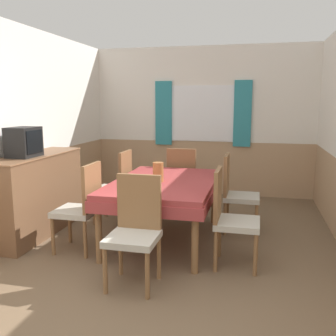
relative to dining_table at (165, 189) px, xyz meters
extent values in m
cube|color=white|center=(0.08, 2.45, 1.14)|extent=(4.27, 0.05, 1.65)
cube|color=tan|center=(0.08, 2.45, -0.16)|extent=(4.27, 0.05, 0.95)
cube|color=white|center=(0.08, 2.42, 0.81)|extent=(1.22, 0.01, 0.97)
cube|color=teal|center=(-0.61, 2.40, 0.81)|extent=(0.30, 0.03, 1.13)
cube|color=teal|center=(0.78, 2.40, 0.81)|extent=(0.30, 0.03, 1.13)
cube|color=white|center=(-1.88, 0.18, 1.14)|extent=(0.05, 4.90, 1.65)
cube|color=tan|center=(-1.88, 0.18, -0.16)|extent=(0.05, 4.90, 0.95)
cube|color=#9E3838|center=(0.00, 0.00, 0.07)|extent=(1.16, 1.76, 0.06)
cube|color=#9E3838|center=(0.00, 0.00, -0.02)|extent=(1.19, 1.79, 0.12)
cylinder|color=brown|center=(-0.50, -0.80, -0.30)|extent=(0.07, 0.07, 0.67)
cylinder|color=brown|center=(0.50, -0.80, -0.30)|extent=(0.07, 0.07, 0.67)
cylinder|color=brown|center=(-0.50, 0.80, -0.30)|extent=(0.07, 0.07, 0.67)
cylinder|color=brown|center=(0.50, 0.80, -0.30)|extent=(0.07, 0.07, 0.67)
cylinder|color=brown|center=(-1.07, 0.34, -0.42)|extent=(0.04, 0.04, 0.42)
cylinder|color=brown|center=(-1.07, 0.72, -0.42)|extent=(0.04, 0.04, 0.42)
cylinder|color=brown|center=(-0.69, 0.34, -0.42)|extent=(0.04, 0.04, 0.42)
cylinder|color=brown|center=(-0.69, 0.72, -0.42)|extent=(0.04, 0.04, 0.42)
cube|color=#B7B2A3|center=(-0.88, 0.53, -0.18)|extent=(0.44, 0.44, 0.06)
cube|color=brown|center=(-0.68, 0.53, 0.10)|extent=(0.04, 0.42, 0.51)
cylinder|color=brown|center=(1.07, 0.72, -0.42)|extent=(0.04, 0.04, 0.42)
cylinder|color=brown|center=(1.07, 0.34, -0.42)|extent=(0.04, 0.04, 0.42)
cylinder|color=brown|center=(0.69, 0.72, -0.42)|extent=(0.04, 0.04, 0.42)
cylinder|color=brown|center=(0.69, 0.34, -0.42)|extent=(0.04, 0.04, 0.42)
cube|color=#B7B2A3|center=(0.88, 0.53, -0.18)|extent=(0.44, 0.44, 0.06)
cube|color=brown|center=(0.68, 0.53, 0.10)|extent=(0.04, 0.42, 0.51)
cylinder|color=brown|center=(-1.07, -0.72, -0.42)|extent=(0.04, 0.04, 0.42)
cylinder|color=brown|center=(-1.07, -0.34, -0.42)|extent=(0.04, 0.04, 0.42)
cylinder|color=brown|center=(-0.69, -0.72, -0.42)|extent=(0.04, 0.04, 0.42)
cylinder|color=brown|center=(-0.69, -0.34, -0.42)|extent=(0.04, 0.04, 0.42)
cube|color=#B7B2A3|center=(-0.88, -0.53, -0.18)|extent=(0.44, 0.44, 0.06)
cube|color=brown|center=(-0.68, -0.53, 0.10)|extent=(0.04, 0.42, 0.51)
cylinder|color=brown|center=(1.07, -0.34, -0.42)|extent=(0.04, 0.04, 0.42)
cylinder|color=brown|center=(1.07, -0.72, -0.42)|extent=(0.04, 0.04, 0.42)
cylinder|color=brown|center=(0.69, -0.34, -0.42)|extent=(0.04, 0.04, 0.42)
cylinder|color=brown|center=(0.69, -0.72, -0.42)|extent=(0.04, 0.04, 0.42)
cube|color=#B7B2A3|center=(0.88, -0.53, -0.18)|extent=(0.44, 0.44, 0.06)
cube|color=brown|center=(0.68, -0.53, 0.10)|extent=(0.04, 0.42, 0.51)
cylinder|color=brown|center=(-0.19, 1.37, -0.42)|extent=(0.04, 0.04, 0.42)
cylinder|color=brown|center=(0.19, 1.37, -0.42)|extent=(0.04, 0.04, 0.42)
cylinder|color=brown|center=(-0.19, 0.99, -0.42)|extent=(0.04, 0.04, 0.42)
cylinder|color=brown|center=(0.19, 0.99, -0.42)|extent=(0.04, 0.04, 0.42)
cube|color=#B7B2A3|center=(0.00, 1.18, -0.18)|extent=(0.44, 0.44, 0.06)
cube|color=brown|center=(0.00, 0.98, 0.10)|extent=(0.42, 0.04, 0.51)
cylinder|color=brown|center=(0.19, -1.37, -0.42)|extent=(0.04, 0.04, 0.42)
cylinder|color=brown|center=(-0.19, -1.37, -0.42)|extent=(0.04, 0.04, 0.42)
cylinder|color=brown|center=(0.19, -0.99, -0.42)|extent=(0.04, 0.04, 0.42)
cylinder|color=brown|center=(-0.19, -0.99, -0.42)|extent=(0.04, 0.04, 0.42)
cube|color=#B7B2A3|center=(0.00, -1.18, -0.18)|extent=(0.44, 0.44, 0.06)
cube|color=brown|center=(0.00, -0.98, 0.10)|extent=(0.42, 0.04, 0.51)
cube|color=brown|center=(-1.61, -0.14, -0.13)|extent=(0.44, 1.54, 1.01)
cube|color=#8C5F3F|center=(-1.61, -0.14, 0.37)|extent=(0.46, 1.56, 0.02)
cube|color=black|center=(-1.61, -0.34, 0.55)|extent=(0.28, 0.38, 0.35)
cube|color=black|center=(-1.47, -0.34, 0.56)|extent=(0.01, 0.31, 0.27)
cylinder|color=#B26B38|center=(-0.06, -0.08, 0.21)|extent=(0.12, 0.12, 0.22)
camera|label=1|loc=(1.04, -4.18, 1.01)|focal=40.00mm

